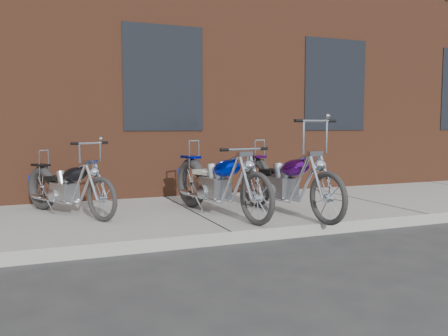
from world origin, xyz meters
name	(u,v)px	position (x,y,z in m)	size (l,w,h in m)	color
ground	(231,244)	(0.00, 0.00, 0.00)	(120.00, 120.00, 0.00)	#2B2B2D
sidewalk	(191,216)	(0.00, 1.50, 0.07)	(22.00, 3.00, 0.15)	#9A968C
building_brick	(115,27)	(0.00, 8.00, 4.00)	(22.00, 10.00, 8.00)	#5A2E1D
chopper_purple	(286,184)	(1.15, 0.77, 0.57)	(0.57, 2.34, 1.32)	black
chopper_blue	(218,185)	(0.26, 1.07, 0.57)	(0.71, 2.30, 1.01)	black
chopper_third	(68,189)	(-1.69, 1.83, 0.51)	(1.09, 1.80, 1.03)	black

